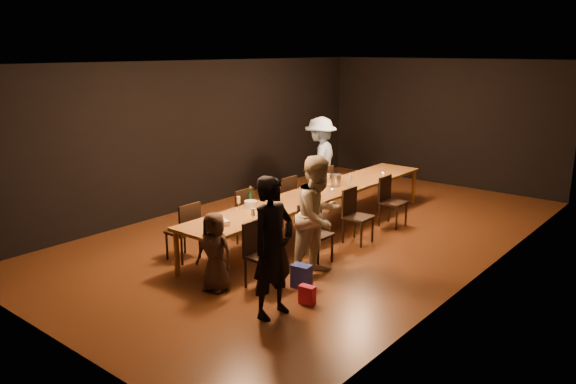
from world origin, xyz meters
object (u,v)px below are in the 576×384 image
Objects in this scene: chair_right_3 at (393,202)px; child at (215,252)px; birthday_cake at (217,222)px; chair_right_2 at (358,216)px; man_blue at (320,161)px; chair_left_1 at (237,214)px; chair_right_1 at (316,234)px; ice_bucket at (336,180)px; chair_right_0 at (264,256)px; woman_birthday at (273,247)px; chair_left_0 at (183,231)px; plate_stack at (251,204)px; chair_left_3 at (319,188)px; woman_tan at (318,216)px; champagne_bottle at (250,196)px; table at (318,195)px; chair_left_2 at (282,200)px.

chair_right_3 is 4.11m from child.
chair_right_2 is at bearing 87.68° from birthday_cake.
man_blue reaches higher than chair_right_3.
child reaches higher than chair_left_1.
child reaches higher than chair_right_1.
child is 3.53m from ice_bucket.
woman_birthday is at bearing 49.73° from chair_right_0.
chair_right_1 is 2.40m from chair_right_3.
chair_right_0 and chair_left_0 have the same top height.
chair_right_3 reaches higher than plate_stack.
chair_right_0 is at bearing -73.69° from ice_bucket.
chair_right_3 is at bearing -35.31° from chair_left_1.
chair_right_3 is 1.00× the size of chair_left_3.
chair_left_1 is 2.08m from woman_tan.
man_blue is (-2.30, 3.19, 0.03)m from woman_tan.
chair_left_0 is 0.84× the size of child.
woman_birthday is at bearing -150.54° from chair_left_3.
chair_left_3 is 1.09m from ice_bucket.
plate_stack reaches higher than birthday_cake.
plate_stack is (-1.09, -1.49, 0.34)m from chair_right_2.
chair_right_0 and chair_left_1 have the same top height.
chair_right_1 is 0.50× the size of man_blue.
chair_left_3 is at bearing 93.92° from child.
plate_stack is (-1.09, -2.69, 0.34)m from chair_right_3.
chair_right_2 is 2.87× the size of champagne_bottle.
ice_bucket is (-0.88, 3.00, 0.39)m from chair_right_0.
woman_birthday is at bearing -126.67° from chair_left_1.
chair_right_0 is at bearing -154.72° from chair_left_3.
chair_right_1 is at bearing -54.69° from table.
table is 2.56m from chair_right_0.
chair_left_0 is at bearing -166.92° from birthday_cake.
woman_birthday is (0.64, -2.94, 0.42)m from chair_right_2.
table is 2.56m from chair_left_0.
chair_right_1 is 1.00× the size of chair_right_3.
chair_right_3 is at bearing 70.63° from child.
woman_birthday reaches higher than chair_left_0.
chair_right_3 is at bearing 93.73° from birthday_cake.
chair_left_3 is 0.84× the size of child.
chair_right_2 is 1.00× the size of chair_left_1.
chair_right_3 is 2.10m from man_blue.
chair_left_3 is 0.52× the size of woman_tan.
ice_bucket is at bearing -154.02° from chair_right_1.
chair_left_3 is 2.68m from champagne_bottle.
plate_stack is at bearing -98.99° from table.
chair_right_0 is at bearing -70.50° from table.
chair_right_0 is 1.00× the size of chair_left_3.
table is at bearing 106.75° from birthday_cake.
chair_right_2 is 2.94m from chair_left_0.
chair_left_2 is 0.50× the size of man_blue.
table is at bearing -160.50° from chair_right_0.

